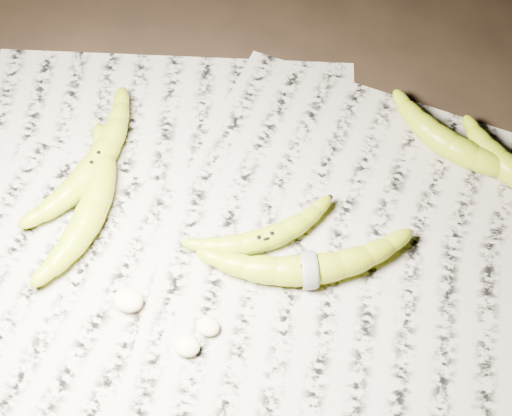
% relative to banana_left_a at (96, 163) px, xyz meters
% --- Properties ---
extents(ground, '(3.00, 3.00, 0.00)m').
position_rel_banana_left_a_xyz_m(ground, '(0.24, -0.07, -0.03)').
color(ground, black).
rests_on(ground, ground).
extents(newspaper_patch, '(0.90, 0.70, 0.01)m').
position_rel_banana_left_a_xyz_m(newspaper_patch, '(0.24, -0.07, -0.02)').
color(newspaper_patch, '#AAA392').
rests_on(newspaper_patch, ground).
extents(banana_left_a, '(0.11, 0.23, 0.04)m').
position_rel_banana_left_a_xyz_m(banana_left_a, '(0.00, 0.00, 0.00)').
color(banana_left_a, '#A8B817').
rests_on(banana_left_a, newspaper_patch).
extents(banana_left_b, '(0.07, 0.21, 0.04)m').
position_rel_banana_left_a_xyz_m(banana_left_b, '(0.02, -0.06, 0.00)').
color(banana_left_b, '#A8B817').
rests_on(banana_left_b, newspaper_patch).
extents(banana_center, '(0.17, 0.14, 0.03)m').
position_rel_banana_left_a_xyz_m(banana_center, '(0.25, -0.05, -0.00)').
color(banana_center, '#A8B817').
rests_on(banana_center, newspaper_patch).
extents(banana_taped, '(0.25, 0.14, 0.04)m').
position_rel_banana_left_a_xyz_m(banana_taped, '(0.32, -0.08, 0.00)').
color(banana_taped, '#A8B817').
rests_on(banana_taped, newspaper_patch).
extents(banana_upper_a, '(0.21, 0.14, 0.04)m').
position_rel_banana_left_a_xyz_m(banana_upper_a, '(0.47, 0.15, -0.00)').
color(banana_upper_a, '#A8B817').
rests_on(banana_upper_a, newspaper_patch).
extents(measuring_tape, '(0.02, 0.05, 0.05)m').
position_rel_banana_left_a_xyz_m(measuring_tape, '(0.32, -0.08, 0.00)').
color(measuring_tape, white).
rests_on(measuring_tape, newspaper_patch).
extents(flesh_chunk_a, '(0.04, 0.03, 0.02)m').
position_rel_banana_left_a_xyz_m(flesh_chunk_a, '(0.11, -0.18, -0.01)').
color(flesh_chunk_a, '#F5EABD').
rests_on(flesh_chunk_a, newspaper_patch).
extents(flesh_chunk_b, '(0.03, 0.03, 0.02)m').
position_rel_banana_left_a_xyz_m(flesh_chunk_b, '(0.20, -0.21, -0.01)').
color(flesh_chunk_b, '#F5EABD').
rests_on(flesh_chunk_b, newspaper_patch).
extents(flesh_chunk_c, '(0.03, 0.02, 0.02)m').
position_rel_banana_left_a_xyz_m(flesh_chunk_c, '(0.21, -0.18, -0.01)').
color(flesh_chunk_c, '#F5EABD').
rests_on(flesh_chunk_c, newspaper_patch).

